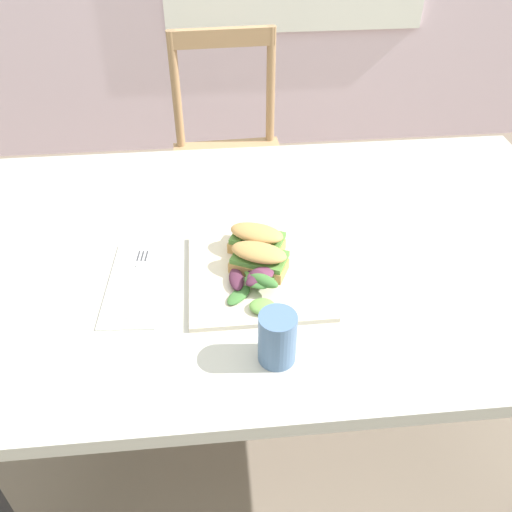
{
  "coord_description": "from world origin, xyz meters",
  "views": [
    {
      "loc": [
        -0.18,
        -0.8,
        1.43
      ],
      "look_at": [
        -0.1,
        0.0,
        0.76
      ],
      "focal_mm": 37.84,
      "sensor_mm": 36.0,
      "label": 1
    }
  ],
  "objects_px": {
    "chair_wooden_far": "(230,160)",
    "dining_table": "(280,288)",
    "fork_on_napkin": "(137,276)",
    "sandwich_half_back": "(257,239)",
    "cup_extra_side": "(277,338)",
    "sandwich_half_front": "(259,258)",
    "plate_lunch": "(258,275)"
  },
  "relations": [
    {
      "from": "plate_lunch",
      "to": "sandwich_half_back",
      "type": "distance_m",
      "value": 0.08
    },
    {
      "from": "dining_table",
      "to": "plate_lunch",
      "type": "relative_size",
      "value": 5.12
    },
    {
      "from": "sandwich_half_back",
      "to": "cup_extra_side",
      "type": "distance_m",
      "value": 0.27
    },
    {
      "from": "dining_table",
      "to": "sandwich_half_back",
      "type": "relative_size",
      "value": 11.1
    },
    {
      "from": "cup_extra_side",
      "to": "fork_on_napkin",
      "type": "bearing_deg",
      "value": 137.96
    },
    {
      "from": "dining_table",
      "to": "sandwich_half_back",
      "type": "distance_m",
      "value": 0.17
    },
    {
      "from": "chair_wooden_far",
      "to": "cup_extra_side",
      "type": "bearing_deg",
      "value": -89.12
    },
    {
      "from": "dining_table",
      "to": "plate_lunch",
      "type": "xyz_separation_m",
      "value": [
        -0.06,
        -0.1,
        0.13
      ]
    },
    {
      "from": "chair_wooden_far",
      "to": "fork_on_napkin",
      "type": "relative_size",
      "value": 4.68
    },
    {
      "from": "sandwich_half_front",
      "to": "fork_on_napkin",
      "type": "bearing_deg",
      "value": 177.94
    },
    {
      "from": "sandwich_half_front",
      "to": "cup_extra_side",
      "type": "relative_size",
      "value": 1.28
    },
    {
      "from": "sandwich_half_back",
      "to": "fork_on_napkin",
      "type": "relative_size",
      "value": 0.65
    },
    {
      "from": "dining_table",
      "to": "chair_wooden_far",
      "type": "relative_size",
      "value": 1.54
    },
    {
      "from": "dining_table",
      "to": "sandwich_half_back",
      "type": "height_order",
      "value": "sandwich_half_back"
    },
    {
      "from": "chair_wooden_far",
      "to": "cup_extra_side",
      "type": "relative_size",
      "value": 9.23
    },
    {
      "from": "sandwich_half_front",
      "to": "fork_on_napkin",
      "type": "height_order",
      "value": "sandwich_half_front"
    },
    {
      "from": "plate_lunch",
      "to": "sandwich_half_front",
      "type": "bearing_deg",
      "value": 74.86
    },
    {
      "from": "fork_on_napkin",
      "to": "plate_lunch",
      "type": "bearing_deg",
      "value": -4.68
    },
    {
      "from": "sandwich_half_back",
      "to": "sandwich_half_front",
      "type": "bearing_deg",
      "value": -91.71
    },
    {
      "from": "sandwich_half_back",
      "to": "plate_lunch",
      "type": "bearing_deg",
      "value": -93.75
    },
    {
      "from": "chair_wooden_far",
      "to": "dining_table",
      "type": "bearing_deg",
      "value": -85.77
    },
    {
      "from": "cup_extra_side",
      "to": "dining_table",
      "type": "bearing_deg",
      "value": 80.98
    },
    {
      "from": "plate_lunch",
      "to": "sandwich_half_back",
      "type": "bearing_deg",
      "value": 86.25
    },
    {
      "from": "dining_table",
      "to": "fork_on_napkin",
      "type": "bearing_deg",
      "value": -164.95
    },
    {
      "from": "fork_on_napkin",
      "to": "cup_extra_side",
      "type": "distance_m",
      "value": 0.33
    },
    {
      "from": "sandwich_half_back",
      "to": "cup_extra_side",
      "type": "xyz_separation_m",
      "value": [
        0.01,
        -0.27,
        0.01
      ]
    },
    {
      "from": "sandwich_half_back",
      "to": "cup_extra_side",
      "type": "relative_size",
      "value": 1.28
    },
    {
      "from": "plate_lunch",
      "to": "chair_wooden_far",
      "type": "bearing_deg",
      "value": 90.42
    },
    {
      "from": "plate_lunch",
      "to": "fork_on_napkin",
      "type": "relative_size",
      "value": 1.41
    },
    {
      "from": "sandwich_half_front",
      "to": "sandwich_half_back",
      "type": "relative_size",
      "value": 1.0
    },
    {
      "from": "sandwich_half_front",
      "to": "sandwich_half_back",
      "type": "height_order",
      "value": "same"
    },
    {
      "from": "sandwich_half_front",
      "to": "dining_table",
      "type": "bearing_deg",
      "value": 57.44
    }
  ]
}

